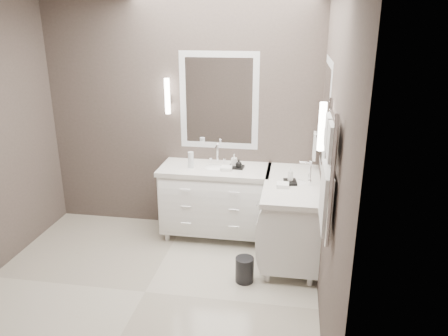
% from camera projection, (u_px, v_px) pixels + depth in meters
% --- Properties ---
extents(floor, '(3.20, 3.00, 0.01)m').
position_uv_depth(floor, '(145.00, 292.00, 4.10)').
color(floor, beige).
rests_on(floor, ground).
extents(wall_back, '(3.20, 0.01, 2.70)m').
position_uv_depth(wall_back, '(181.00, 117.00, 5.06)').
color(wall_back, '#4C413D').
rests_on(wall_back, floor).
extents(wall_front, '(3.20, 0.01, 2.70)m').
position_uv_depth(wall_front, '(34.00, 241.00, 2.25)').
color(wall_front, '#4C413D').
rests_on(wall_front, floor).
extents(wall_right, '(0.01, 3.00, 2.70)m').
position_uv_depth(wall_right, '(331.00, 165.00, 3.41)').
color(wall_right, '#4C413D').
rests_on(wall_right, floor).
extents(vanity_back, '(1.24, 0.59, 0.97)m').
position_uv_depth(vanity_back, '(215.00, 197.00, 5.02)').
color(vanity_back, white).
rests_on(vanity_back, floor).
extents(vanity_right, '(0.59, 1.24, 0.97)m').
position_uv_depth(vanity_right, '(292.00, 214.00, 4.58)').
color(vanity_right, white).
rests_on(vanity_right, floor).
extents(mirror_back, '(0.90, 0.02, 1.10)m').
position_uv_depth(mirror_back, '(219.00, 101.00, 4.91)').
color(mirror_back, white).
rests_on(mirror_back, wall_back).
extents(mirror_right, '(0.02, 0.90, 1.10)m').
position_uv_depth(mirror_right, '(325.00, 118.00, 4.10)').
color(mirror_right, white).
rests_on(mirror_right, wall_right).
extents(sconce_back, '(0.06, 0.06, 0.40)m').
position_uv_depth(sconce_back, '(167.00, 97.00, 4.93)').
color(sconce_back, white).
rests_on(sconce_back, wall_back).
extents(sconce_right, '(0.06, 0.06, 0.40)m').
position_uv_depth(sconce_right, '(322.00, 128.00, 3.55)').
color(sconce_right, white).
rests_on(sconce_right, wall_right).
extents(towel_bar_corner, '(0.03, 0.22, 0.30)m').
position_uv_depth(towel_bar_corner, '(315.00, 146.00, 4.77)').
color(towel_bar_corner, white).
rests_on(towel_bar_corner, wall_right).
extents(towel_ladder, '(0.06, 0.58, 0.90)m').
position_uv_depth(towel_ladder, '(328.00, 177.00, 3.04)').
color(towel_ladder, white).
rests_on(towel_ladder, wall_right).
extents(waste_bin, '(0.22, 0.22, 0.25)m').
position_uv_depth(waste_bin, '(245.00, 270.00, 4.23)').
color(waste_bin, black).
rests_on(waste_bin, floor).
extents(amenity_tray_back, '(0.17, 0.13, 0.02)m').
position_uv_depth(amenity_tray_back, '(236.00, 167.00, 4.87)').
color(amenity_tray_back, black).
rests_on(amenity_tray_back, vanity_back).
extents(amenity_tray_right, '(0.15, 0.18, 0.03)m').
position_uv_depth(amenity_tray_right, '(290.00, 182.00, 4.42)').
color(amenity_tray_right, black).
rests_on(amenity_tray_right, vanity_right).
extents(water_bottle, '(0.08, 0.08, 0.18)m').
position_uv_depth(water_bottle, '(191.00, 160.00, 4.86)').
color(water_bottle, silver).
rests_on(water_bottle, vanity_back).
extents(soap_bottle_a, '(0.06, 0.06, 0.13)m').
position_uv_depth(soap_bottle_a, '(234.00, 160.00, 4.87)').
color(soap_bottle_a, white).
rests_on(soap_bottle_a, amenity_tray_back).
extents(soap_bottle_b, '(0.09, 0.09, 0.09)m').
position_uv_depth(soap_bottle_b, '(239.00, 163.00, 4.82)').
color(soap_bottle_b, black).
rests_on(soap_bottle_b, amenity_tray_back).
extents(soap_bottle_c, '(0.07, 0.07, 0.15)m').
position_uv_depth(soap_bottle_c, '(291.00, 174.00, 4.40)').
color(soap_bottle_c, white).
rests_on(soap_bottle_c, amenity_tray_right).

